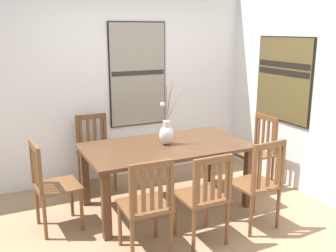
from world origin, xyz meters
The scene contains 13 objects.
ground_plane centered at (0.00, 0.00, -0.01)m, with size 6.40×6.40×0.03m, color #A37F5B.
wall_back centered at (0.00, 1.86, 1.35)m, with size 6.40×0.12×2.70m, color white.
wall_side centered at (1.86, 0.00, 1.35)m, with size 0.12×6.40×2.70m, color white.
dining_table centered at (0.11, 0.66, 0.63)m, with size 1.82×1.00×0.73m.
centerpiece_vase centered at (0.12, 0.67, 0.87)m, with size 0.27×0.26×0.71m.
chair_0 centered at (0.09, -0.23, 0.48)m, with size 0.43×0.43×0.90m.
chair_1 centered at (1.38, 0.66, 0.49)m, with size 0.43×0.43×0.93m.
chair_2 centered at (0.72, -0.20, 0.49)m, with size 0.45×0.45×0.94m.
chair_3 centered at (-0.47, -0.18, 0.49)m, with size 0.43×0.43×0.92m.
chair_4 centered at (-0.47, 1.54, 0.49)m, with size 0.42×0.42×0.93m.
chair_5 centered at (-1.15, 0.66, 0.49)m, with size 0.45×0.45×0.93m.
painting_on_back_wall centered at (0.22, 1.79, 1.39)m, with size 0.80×0.05×1.39m.
painting_on_side_wall centered at (1.79, 0.73, 1.36)m, with size 0.05×0.98×1.07m.
Camera 1 is at (-1.63, -3.06, 1.98)m, focal length 41.16 mm.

